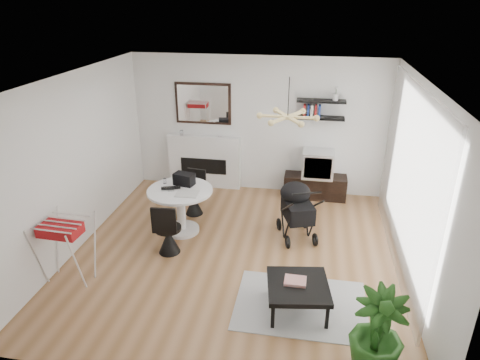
% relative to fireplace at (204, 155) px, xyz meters
% --- Properties ---
extents(floor, '(5.00, 5.00, 0.00)m').
position_rel_fireplace_xyz_m(floor, '(1.10, -2.42, -0.69)').
color(floor, brown).
rests_on(floor, ground).
extents(ceiling, '(5.00, 5.00, 0.00)m').
position_rel_fireplace_xyz_m(ceiling, '(1.10, -2.42, 2.01)').
color(ceiling, white).
rests_on(ceiling, wall_back).
extents(wall_back, '(5.00, 0.00, 5.00)m').
position_rel_fireplace_xyz_m(wall_back, '(1.10, 0.08, 0.66)').
color(wall_back, white).
rests_on(wall_back, floor).
extents(wall_left, '(0.00, 5.00, 5.00)m').
position_rel_fireplace_xyz_m(wall_left, '(-1.40, -2.42, 0.66)').
color(wall_left, white).
rests_on(wall_left, floor).
extents(wall_right, '(0.00, 5.00, 5.00)m').
position_rel_fireplace_xyz_m(wall_right, '(3.60, -2.42, 0.66)').
color(wall_right, white).
rests_on(wall_right, floor).
extents(sheer_curtain, '(0.04, 3.60, 2.60)m').
position_rel_fireplace_xyz_m(sheer_curtain, '(3.50, -2.22, 0.66)').
color(sheer_curtain, white).
rests_on(sheer_curtain, wall_right).
extents(fireplace, '(1.50, 0.17, 2.16)m').
position_rel_fireplace_xyz_m(fireplace, '(0.00, 0.00, 0.00)').
color(fireplace, white).
rests_on(fireplace, floor).
extents(shelf_lower, '(0.90, 0.25, 0.04)m').
position_rel_fireplace_xyz_m(shelf_lower, '(2.29, -0.05, 0.91)').
color(shelf_lower, black).
rests_on(shelf_lower, wall_back).
extents(shelf_upper, '(0.90, 0.25, 0.04)m').
position_rel_fireplace_xyz_m(shelf_upper, '(2.29, -0.05, 1.23)').
color(shelf_upper, black).
rests_on(shelf_upper, wall_back).
extents(pendant_lamp, '(0.90, 0.90, 0.10)m').
position_rel_fireplace_xyz_m(pendant_lamp, '(1.80, -2.12, 1.46)').
color(pendant_lamp, tan).
rests_on(pendant_lamp, ceiling).
extents(tv_console, '(1.21, 0.42, 0.45)m').
position_rel_fireplace_xyz_m(tv_console, '(2.29, -0.15, -0.46)').
color(tv_console, black).
rests_on(tv_console, floor).
extents(crt_tv, '(0.60, 0.52, 0.52)m').
position_rel_fireplace_xyz_m(crt_tv, '(2.31, -0.15, 0.03)').
color(crt_tv, silver).
rests_on(crt_tv, tv_console).
extents(dining_table, '(1.08, 1.08, 0.79)m').
position_rel_fireplace_xyz_m(dining_table, '(0.08, -1.90, -0.17)').
color(dining_table, white).
rests_on(dining_table, floor).
extents(laptop, '(0.37, 0.30, 0.03)m').
position_rel_fireplace_xyz_m(laptop, '(-0.06, -1.95, 0.11)').
color(laptop, black).
rests_on(laptop, dining_table).
extents(black_bag, '(0.37, 0.27, 0.20)m').
position_rel_fireplace_xyz_m(black_bag, '(0.09, -1.70, 0.20)').
color(black_bag, black).
rests_on(black_bag, dining_table).
extents(newspaper, '(0.36, 0.30, 0.01)m').
position_rel_fireplace_xyz_m(newspaper, '(0.24, -2.04, 0.11)').
color(newspaper, silver).
rests_on(newspaper, dining_table).
extents(drinking_glass, '(0.05, 0.05, 0.09)m').
position_rel_fireplace_xyz_m(drinking_glass, '(-0.25, -1.71, 0.15)').
color(drinking_glass, white).
rests_on(drinking_glass, dining_table).
extents(chair_far, '(0.40, 0.41, 0.82)m').
position_rel_fireplace_xyz_m(chair_far, '(0.11, -1.23, -0.43)').
color(chair_far, black).
rests_on(chair_far, floor).
extents(chair_near, '(0.41, 0.43, 0.87)m').
position_rel_fireplace_xyz_m(chair_near, '(0.07, -2.57, -0.41)').
color(chair_near, black).
rests_on(chair_near, floor).
extents(drying_rack, '(0.66, 0.62, 0.95)m').
position_rel_fireplace_xyz_m(drying_rack, '(-1.08, -3.47, -0.19)').
color(drying_rack, white).
rests_on(drying_rack, floor).
extents(stroller, '(0.74, 0.92, 1.02)m').
position_rel_fireplace_xyz_m(stroller, '(1.99, -1.70, -0.25)').
color(stroller, black).
rests_on(stroller, floor).
extents(rug, '(1.70, 1.23, 0.01)m').
position_rel_fireplace_xyz_m(rug, '(2.16, -3.47, -0.68)').
color(rug, '#AFAFAF').
rests_on(rug, floor).
extents(coffee_table, '(0.87, 0.87, 0.39)m').
position_rel_fireplace_xyz_m(coffee_table, '(2.11, -3.57, -0.33)').
color(coffee_table, black).
rests_on(coffee_table, rug).
extents(magazines, '(0.28, 0.22, 0.04)m').
position_rel_fireplace_xyz_m(magazines, '(2.07, -3.54, -0.26)').
color(magazines, '#BE352F').
rests_on(magazines, coffee_table).
extents(potted_plant, '(0.58, 0.58, 1.01)m').
position_rel_fireplace_xyz_m(potted_plant, '(2.96, -4.38, -0.18)').
color(potted_plant, '#1F4F16').
rests_on(potted_plant, floor).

